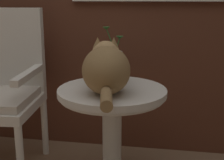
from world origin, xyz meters
The scene contains 3 objects.
wicker_side_table centered at (0.20, 0.10, 0.42)m, with size 0.61×0.61×0.61m.
cat centered at (0.18, 0.03, 0.74)m, with size 0.31×0.63×0.28m.
pewter_vase_with_ivy centered at (0.20, 0.25, 0.70)m, with size 0.14×0.12×0.33m.
Camera 1 is at (0.50, -1.61, 1.10)m, focal length 51.70 mm.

